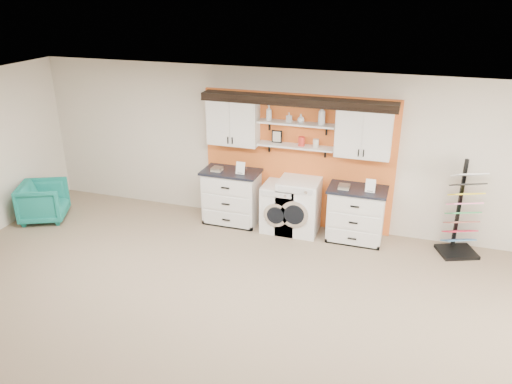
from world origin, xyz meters
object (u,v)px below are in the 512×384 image
(washer, at_px, (281,207))
(base_cabinet_right, at_px, (356,214))
(sample_rack, at_px, (461,225))
(armchair, at_px, (44,201))
(base_cabinet_left, at_px, (232,196))
(dryer, at_px, (299,206))

(washer, bearing_deg, base_cabinet_right, 0.15)
(sample_rack, height_order, armchair, sample_rack)
(washer, relative_size, sample_rack, 0.54)
(base_cabinet_right, bearing_deg, armchair, -169.98)
(washer, bearing_deg, base_cabinet_left, 179.79)
(dryer, bearing_deg, base_cabinet_right, 0.19)
(base_cabinet_left, bearing_deg, armchair, -163.56)
(washer, distance_m, armchair, 4.42)
(base_cabinet_right, xyz_separation_m, dryer, (-1.00, -0.00, 0.01))
(dryer, bearing_deg, sample_rack, 0.76)
(dryer, height_order, armchair, dryer)
(base_cabinet_left, bearing_deg, base_cabinet_right, 0.00)
(base_cabinet_left, height_order, armchair, base_cabinet_left)
(sample_rack, bearing_deg, dryer, 158.71)
(sample_rack, bearing_deg, washer, 158.63)
(base_cabinet_right, xyz_separation_m, sample_rack, (1.67, 0.03, 0.03))
(washer, height_order, armchair, washer)
(base_cabinet_left, bearing_deg, washer, -0.21)
(sample_rack, bearing_deg, base_cabinet_left, 158.42)
(base_cabinet_left, height_order, washer, base_cabinet_left)
(sample_rack, distance_m, armchair, 7.37)
(dryer, relative_size, armchair, 1.23)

